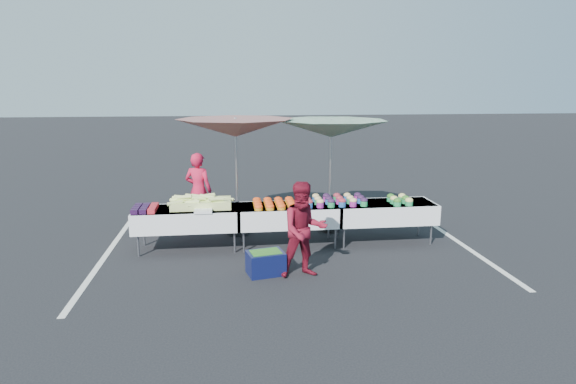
{
  "coord_description": "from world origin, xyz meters",
  "views": [
    {
      "loc": [
        -1.04,
        -8.38,
        2.86
      ],
      "look_at": [
        0.0,
        0.0,
        1.0
      ],
      "focal_mm": 30.0,
      "sensor_mm": 36.0,
      "label": 1
    }
  ],
  "objects": [
    {
      "name": "plastic_bags",
      "position": [
        -1.5,
        -0.3,
        0.78
      ],
      "size": [
        0.3,
        0.25,
        0.05
      ],
      "primitive_type": "cube",
      "color": "white",
      "rests_on": "table_left"
    },
    {
      "name": "carrot_bowls",
      "position": [
        -0.15,
        -0.01,
        0.8
      ],
      "size": [
        0.95,
        0.69,
        0.11
      ],
      "color": "orange",
      "rests_on": "table_center"
    },
    {
      "name": "potato_cups",
      "position": [
        0.85,
        0.0,
        0.83
      ],
      "size": [
        1.14,
        0.58,
        0.16
      ],
      "color": "#2257A2",
      "rests_on": "table_right"
    },
    {
      "name": "customer",
      "position": [
        0.06,
        -1.5,
        0.74
      ],
      "size": [
        0.77,
        0.63,
        1.48
      ],
      "primitive_type": "imported",
      "rotation": [
        0.0,
        0.0,
        0.1
      ],
      "color": "maroon",
      "rests_on": "ground"
    },
    {
      "name": "table_left",
      "position": [
        -1.8,
        0.0,
        0.58
      ],
      "size": [
        1.86,
        0.81,
        0.75
      ],
      "color": "white",
      "rests_on": "ground"
    },
    {
      "name": "table_right",
      "position": [
        1.8,
        0.0,
        0.58
      ],
      "size": [
        1.86,
        0.81,
        0.75
      ],
      "color": "white",
      "rests_on": "ground"
    },
    {
      "name": "bean_baskets",
      "position": [
        2.06,
        -0.1,
        0.82
      ],
      "size": [
        0.36,
        0.5,
        0.15
      ],
      "color": "#22894C",
      "rests_on": "table_right"
    },
    {
      "name": "table_center",
      "position": [
        0.0,
        0.0,
        0.58
      ],
      "size": [
        1.86,
        0.81,
        0.75
      ],
      "color": "white",
      "rests_on": "ground"
    },
    {
      "name": "umbrella_right",
      "position": [
        0.95,
        0.8,
        2.04
      ],
      "size": [
        2.69,
        2.69,
        2.25
      ],
      "rotation": [
        0.0,
        0.0,
        0.26
      ],
      "color": "black",
      "rests_on": "ground"
    },
    {
      "name": "corn_pile",
      "position": [
        -1.56,
        0.04,
        0.84
      ],
      "size": [
        1.16,
        0.57,
        0.26
      ],
      "color": "#BBCD69",
      "rests_on": "table_left"
    },
    {
      "name": "umbrella_left",
      "position": [
        -0.9,
        0.8,
        2.07
      ],
      "size": [
        2.44,
        2.44,
        2.29
      ],
      "rotation": [
        0.0,
        0.0,
        0.09
      ],
      "color": "black",
      "rests_on": "ground"
    },
    {
      "name": "vendor",
      "position": [
        -1.67,
        1.37,
        0.78
      ],
      "size": [
        0.67,
        0.56,
        1.56
      ],
      "primitive_type": "imported",
      "rotation": [
        0.0,
        0.0,
        2.75
      ],
      "color": "red",
      "rests_on": "ground"
    },
    {
      "name": "stripe_left",
      "position": [
        -3.2,
        0.0,
        0.0
      ],
      "size": [
        0.1,
        5.0,
        0.0
      ],
      "primitive_type": "cube",
      "color": "silver",
      "rests_on": "ground"
    },
    {
      "name": "ground",
      "position": [
        0.0,
        0.0,
        0.0
      ],
      "size": [
        80.0,
        80.0,
        0.0
      ],
      "primitive_type": "plane",
      "color": "black"
    },
    {
      "name": "berry_punnets",
      "position": [
        -2.51,
        -0.06,
        0.79
      ],
      "size": [
        0.4,
        0.54,
        0.08
      ],
      "color": "black",
      "rests_on": "table_left"
    },
    {
      "name": "storage_bin",
      "position": [
        -0.52,
        -1.34,
        0.19
      ],
      "size": [
        0.63,
        0.51,
        0.36
      ],
      "rotation": [
        0.0,
        0.0,
        0.21
      ],
      "color": "#0B1037",
      "rests_on": "ground"
    },
    {
      "name": "stripe_right",
      "position": [
        3.2,
        0.0,
        0.0
      ],
      "size": [
        0.1,
        5.0,
        0.0
      ],
      "primitive_type": "cube",
      "color": "silver",
      "rests_on": "ground"
    }
  ]
}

